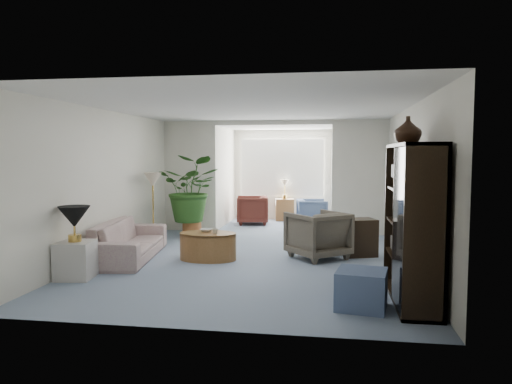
% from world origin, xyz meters
% --- Properties ---
extents(floor, '(6.00, 6.00, 0.00)m').
position_xyz_m(floor, '(0.00, 0.00, 0.00)').
color(floor, '#8BA0B7').
rests_on(floor, ground).
extents(sunroom_floor, '(2.60, 2.60, 0.00)m').
position_xyz_m(sunroom_floor, '(0.00, 4.10, 0.00)').
color(sunroom_floor, '#8BA0B7').
rests_on(sunroom_floor, ground).
extents(back_pier_left, '(1.20, 0.12, 2.50)m').
position_xyz_m(back_pier_left, '(-1.90, 3.00, 1.25)').
color(back_pier_left, white).
rests_on(back_pier_left, ground).
extents(back_pier_right, '(1.20, 0.12, 2.50)m').
position_xyz_m(back_pier_right, '(1.90, 3.00, 1.25)').
color(back_pier_right, white).
rests_on(back_pier_right, ground).
extents(back_header, '(2.60, 0.12, 0.10)m').
position_xyz_m(back_header, '(0.00, 3.00, 2.45)').
color(back_header, white).
rests_on(back_header, back_pier_left).
extents(window_pane, '(2.20, 0.02, 1.50)m').
position_xyz_m(window_pane, '(0.00, 5.18, 1.40)').
color(window_pane, white).
extents(window_blinds, '(2.20, 0.02, 1.50)m').
position_xyz_m(window_blinds, '(0.00, 5.15, 1.40)').
color(window_blinds, white).
extents(framed_picture, '(0.04, 0.50, 0.40)m').
position_xyz_m(framed_picture, '(2.46, -0.10, 1.70)').
color(framed_picture, '#C2B49B').
extents(sofa, '(1.12, 2.23, 0.63)m').
position_xyz_m(sofa, '(-2.07, 0.00, 0.31)').
color(sofa, beige).
rests_on(sofa, ground).
extents(end_table, '(0.54, 0.54, 0.53)m').
position_xyz_m(end_table, '(-2.27, -1.35, 0.26)').
color(end_table, beige).
rests_on(end_table, ground).
extents(table_lamp, '(0.44, 0.44, 0.30)m').
position_xyz_m(table_lamp, '(-2.27, -1.35, 0.88)').
color(table_lamp, black).
rests_on(table_lamp, end_table).
extents(floor_lamp, '(0.36, 0.36, 0.28)m').
position_xyz_m(floor_lamp, '(-2.21, 1.48, 1.25)').
color(floor_lamp, beige).
rests_on(floor_lamp, ground).
extents(coffee_table, '(1.13, 1.13, 0.45)m').
position_xyz_m(coffee_table, '(-0.73, 0.11, 0.23)').
color(coffee_table, brown).
rests_on(coffee_table, ground).
extents(coffee_bowl, '(0.24, 0.24, 0.05)m').
position_xyz_m(coffee_bowl, '(-0.78, 0.21, 0.48)').
color(coffee_bowl, beige).
rests_on(coffee_bowl, coffee_table).
extents(coffee_cup, '(0.11, 0.11, 0.09)m').
position_xyz_m(coffee_cup, '(-0.58, 0.01, 0.49)').
color(coffee_cup, beige).
rests_on(coffee_cup, coffee_table).
extents(wingback_chair, '(1.21, 1.21, 0.79)m').
position_xyz_m(wingback_chair, '(1.07, 0.52, 0.40)').
color(wingback_chair, '#675D51').
rests_on(wingback_chair, ground).
extents(side_table_dark, '(0.64, 0.58, 0.64)m').
position_xyz_m(side_table_dark, '(1.77, 0.82, 0.32)').
color(side_table_dark, black).
rests_on(side_table_dark, ground).
extents(entertainment_cabinet, '(0.45, 1.69, 1.87)m').
position_xyz_m(entertainment_cabinet, '(2.23, -1.65, 0.94)').
color(entertainment_cabinet, black).
rests_on(entertainment_cabinet, ground).
extents(cabinet_urn, '(0.34, 0.34, 0.36)m').
position_xyz_m(cabinet_urn, '(2.23, -1.15, 2.05)').
color(cabinet_urn, black).
rests_on(cabinet_urn, entertainment_cabinet).
extents(ottoman, '(0.63, 0.63, 0.44)m').
position_xyz_m(ottoman, '(1.63, -2.05, 0.22)').
color(ottoman, slate).
rests_on(ottoman, ground).
extents(plant_pot, '(0.40, 0.40, 0.32)m').
position_xyz_m(plant_pot, '(-1.63, 2.22, 0.16)').
color(plant_pot, '#A65E30').
rests_on(plant_pot, ground).
extents(house_plant, '(1.27, 1.10, 1.41)m').
position_xyz_m(house_plant, '(-1.63, 2.22, 1.02)').
color(house_plant, '#29561D').
rests_on(house_plant, plant_pot).
extents(sunroom_chair_blue, '(0.82, 0.80, 0.65)m').
position_xyz_m(sunroom_chair_blue, '(0.84, 4.25, 0.33)').
color(sunroom_chair_blue, slate).
rests_on(sunroom_chair_blue, ground).
extents(sunroom_chair_maroon, '(0.89, 0.87, 0.71)m').
position_xyz_m(sunroom_chair_maroon, '(-0.66, 4.25, 0.36)').
color(sunroom_chair_maroon, '#54231D').
rests_on(sunroom_chair_maroon, ground).
extents(sunroom_table, '(0.53, 0.44, 0.58)m').
position_xyz_m(sunroom_table, '(0.09, 5.00, 0.29)').
color(sunroom_table, brown).
rests_on(sunroom_table, ground).
extents(shelf_clutter, '(0.30, 0.76, 1.06)m').
position_xyz_m(shelf_clutter, '(2.18, -1.52, 1.09)').
color(shelf_clutter, '#54514F').
rests_on(shelf_clutter, entertainment_cabinet).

